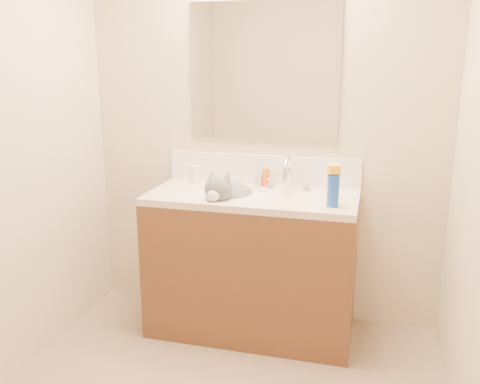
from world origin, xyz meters
The scene contains 16 objects.
room_shell centered at (0.00, 0.00, 1.49)m, with size 2.24×2.54×2.52m.
vanity_cabinet centered at (0.00, 0.97, 0.41)m, with size 1.20×0.55×0.82m, color #56341D.
counter_slab centered at (0.00, 0.97, 0.84)m, with size 1.20×0.55×0.04m, color beige.
basin centered at (-0.12, 0.94, 0.79)m, with size 0.45×0.36×0.14m, color white.
faucet centered at (0.18, 1.11, 0.95)m, with size 0.28×0.20×0.21m.
cat centered at (-0.14, 0.94, 0.83)m, with size 0.34×0.43×0.33m.
backsplash centered at (0.00, 1.24, 0.95)m, with size 1.20×0.02×0.18m, color silver.
mirror centered at (0.00, 1.24, 1.54)m, with size 0.90×0.02×0.80m, color white.
pill_bottle centered at (-0.41, 1.15, 0.92)m, with size 0.06×0.06×0.11m, color silver.
pill_label centered at (-0.41, 1.15, 0.90)m, with size 0.06×0.06×0.04m, color orange.
silver_jar centered at (-0.01, 1.18, 0.89)m, with size 0.06×0.06×0.06m, color #B7B7BC.
amber_bottle centered at (0.04, 1.18, 0.92)m, with size 0.04×0.04×0.11m, color #C85817.
toothbrush centered at (0.06, 1.01, 0.86)m, with size 0.01×0.14×0.01m, color silver.
toothbrush_head centered at (0.06, 1.01, 0.87)m, with size 0.02×0.03×0.02m, color #70C0EF.
spray_can centered at (0.47, 0.84, 0.95)m, with size 0.06×0.06×0.17m, color blue.
spray_cap centered at (0.47, 0.84, 1.06)m, with size 0.07×0.07×0.04m, color yellow.
Camera 1 is at (0.66, -1.77, 1.61)m, focal length 38.00 mm.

